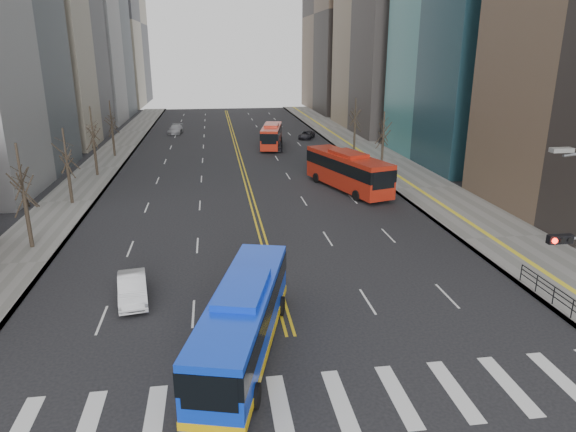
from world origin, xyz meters
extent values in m
plane|color=black|center=(0.00, 0.00, 0.00)|extent=(220.00, 220.00, 0.00)
cube|color=slate|center=(17.50, 45.00, 0.07)|extent=(7.00, 130.00, 0.15)
cube|color=slate|center=(-16.50, 45.00, 0.07)|extent=(5.00, 130.00, 0.15)
cube|color=silver|center=(-10.64, 0.00, 0.01)|extent=(0.70, 4.00, 0.01)
cube|color=silver|center=(-8.27, 0.00, 0.01)|extent=(0.70, 4.00, 0.01)
cube|color=silver|center=(-5.91, 0.00, 0.01)|extent=(0.70, 4.00, 0.01)
cube|color=silver|center=(-3.55, 0.00, 0.01)|extent=(0.70, 4.00, 0.01)
cube|color=silver|center=(-1.18, 0.00, 0.01)|extent=(0.70, 4.00, 0.01)
cube|color=silver|center=(1.18, 0.00, 0.01)|extent=(0.70, 4.00, 0.01)
cube|color=silver|center=(3.55, 0.00, 0.01)|extent=(0.70, 4.00, 0.01)
cube|color=silver|center=(5.91, 0.00, 0.01)|extent=(0.70, 4.00, 0.01)
cube|color=silver|center=(8.27, 0.00, 0.01)|extent=(0.70, 4.00, 0.01)
cube|color=silver|center=(10.64, 0.00, 0.01)|extent=(0.70, 4.00, 0.01)
cube|color=gold|center=(-0.20, 55.00, 0.01)|extent=(0.15, 100.00, 0.01)
cube|color=gold|center=(0.20, 55.00, 0.01)|extent=(0.15, 100.00, 0.01)
cube|color=gray|center=(-29.00, 125.00, 20.00)|extent=(18.00, 30.00, 40.00)
cube|color=brown|center=(29.00, 103.00, 21.00)|extent=(18.00, 30.00, 42.00)
cube|color=black|center=(11.00, 2.00, 5.50)|extent=(1.10, 0.28, 0.38)
cylinder|color=#FF190C|center=(10.65, 1.84, 5.50)|extent=(0.24, 0.08, 0.24)
cylinder|color=black|center=(11.00, 1.84, 5.50)|extent=(0.24, 0.08, 0.24)
cylinder|color=black|center=(11.35, 1.84, 5.50)|extent=(0.24, 0.08, 0.24)
cube|color=#999993|center=(10.40, 2.00, 9.30)|extent=(0.90, 0.35, 0.18)
cube|color=black|center=(14.30, 6.00, 1.15)|extent=(0.04, 6.00, 0.04)
cylinder|color=black|center=(14.30, 4.50, 0.65)|extent=(0.06, 0.06, 1.00)
cylinder|color=black|center=(14.30, 6.00, 0.65)|extent=(0.06, 0.06, 1.00)
cylinder|color=black|center=(14.30, 7.50, 0.65)|extent=(0.06, 0.06, 1.00)
cylinder|color=black|center=(14.30, 9.00, 0.65)|extent=(0.06, 0.06, 1.00)
cylinder|color=black|center=(-16.00, 19.00, 1.95)|extent=(0.28, 0.28, 3.90)
cylinder|color=black|center=(-16.00, 30.00, 1.80)|extent=(0.28, 0.28, 3.60)
cylinder|color=black|center=(-16.00, 41.00, 2.00)|extent=(0.28, 0.28, 4.00)
cylinder|color=black|center=(-16.00, 52.00, 1.90)|extent=(0.28, 0.28, 3.80)
cylinder|color=black|center=(16.00, 40.00, 1.75)|extent=(0.28, 0.28, 3.50)
cylinder|color=black|center=(16.00, 52.00, 1.88)|extent=(0.28, 0.28, 3.75)
cube|color=blue|center=(-2.29, 4.00, 1.70)|extent=(5.30, 11.64, 2.69)
cube|color=black|center=(-2.29, 4.00, 2.24)|extent=(5.36, 11.67, 0.97)
cube|color=blue|center=(-2.29, 4.00, 3.14)|extent=(2.89, 4.35, 0.40)
cube|color=#E9B50C|center=(-2.29, 4.00, 0.55)|extent=(5.36, 11.67, 0.35)
cylinder|color=black|center=(-4.40, 0.79, 0.50)|extent=(0.55, 1.04, 1.00)
cylinder|color=black|center=(-2.11, 0.16, 0.50)|extent=(0.55, 1.04, 1.00)
cylinder|color=black|center=(-2.48, 7.84, 0.50)|extent=(0.55, 1.04, 1.00)
cylinder|color=black|center=(-0.19, 7.21, 0.50)|extent=(0.55, 1.04, 1.00)
cube|color=#AA2212|center=(9.63, 31.40, 1.92)|extent=(6.11, 12.28, 3.14)
cube|color=black|center=(9.63, 31.40, 2.52)|extent=(6.18, 12.31, 1.12)
cube|color=#AA2212|center=(9.63, 31.40, 3.59)|extent=(3.31, 4.66, 0.40)
cylinder|color=black|center=(9.44, 27.33, 0.50)|extent=(0.58, 1.04, 1.00)
cylinder|color=black|center=(12.05, 28.13, 0.50)|extent=(0.58, 1.04, 1.00)
cylinder|color=black|center=(7.20, 34.68, 0.50)|extent=(0.58, 1.04, 1.00)
cylinder|color=black|center=(9.81, 35.48, 0.50)|extent=(0.58, 1.04, 1.00)
cube|color=#AA2212|center=(4.98, 55.98, 1.68)|extent=(4.23, 10.62, 2.66)
cube|color=black|center=(4.98, 55.98, 2.22)|extent=(4.29, 10.65, 0.96)
cube|color=#AA2212|center=(4.98, 55.98, 3.11)|extent=(2.52, 3.91, 0.40)
cylinder|color=black|center=(3.21, 52.93, 0.50)|extent=(0.48, 1.04, 1.00)
cylinder|color=black|center=(5.53, 52.50, 0.50)|extent=(0.48, 1.04, 1.00)
cylinder|color=black|center=(4.44, 59.45, 0.50)|extent=(0.48, 1.04, 1.00)
cylinder|color=black|center=(6.75, 59.02, 0.50)|extent=(0.48, 1.04, 1.00)
imported|color=silver|center=(-7.99, 10.02, 0.70)|extent=(2.12, 4.43, 1.40)
imported|color=black|center=(5.39, 53.58, 0.68)|extent=(2.15, 4.16, 1.35)
imported|color=#96969B|center=(-9.37, 71.00, 0.73)|extent=(2.52, 5.18, 1.45)
imported|color=black|center=(11.29, 62.82, 0.59)|extent=(3.46, 4.66, 1.18)
camera|label=1|loc=(-3.28, -16.37, 13.02)|focal=32.00mm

